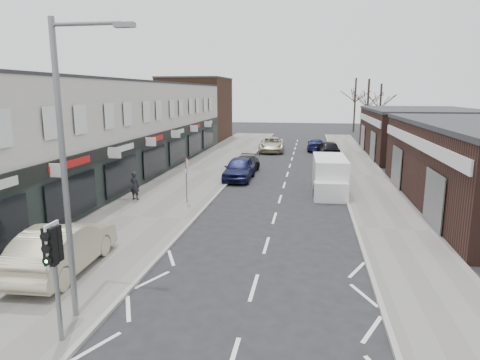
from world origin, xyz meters
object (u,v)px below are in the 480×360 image
at_px(warning_sign, 187,166).
at_px(parked_car_right_a, 334,169).
at_px(pedestrian, 135,186).
at_px(white_van, 330,176).
at_px(parked_car_right_c, 316,145).
at_px(parked_car_right_b, 328,148).
at_px(traffic_light, 54,255).
at_px(sedan_on_pavement, 63,247).
at_px(parked_car_left_a, 239,169).
at_px(parked_car_left_b, 245,165).
at_px(parked_car_left_c, 272,145).
at_px(street_lamp, 69,158).

height_order(warning_sign, parked_car_right_a, warning_sign).
xyz_separation_m(warning_sign, pedestrian, (-3.17, 0.04, -1.24)).
height_order(white_van, parked_car_right_c, white_van).
bearing_deg(white_van, parked_car_right_c, 90.19).
bearing_deg(parked_car_right_b, parked_car_right_a, 84.01).
xyz_separation_m(traffic_light, parked_car_right_a, (7.90, 23.47, -1.77)).
relative_size(sedan_on_pavement, parked_car_left_a, 1.07).
xyz_separation_m(sedan_on_pavement, pedestrian, (-1.59, 10.03, -0.01)).
height_order(sedan_on_pavement, parked_car_right_c, sedan_on_pavement).
bearing_deg(parked_car_left_b, parked_car_right_c, 72.94).
xyz_separation_m(pedestrian, parked_car_left_a, (4.95, 7.30, -0.14)).
relative_size(parked_car_left_c, parked_car_right_b, 1.19).
bearing_deg(parked_car_left_b, traffic_light, -87.45).
bearing_deg(parked_car_left_a, traffic_light, -92.57).
bearing_deg(white_van, pedestrian, -160.33).
bearing_deg(sedan_on_pavement, parked_car_left_a, -103.75).
bearing_deg(white_van, parked_car_left_c, 104.67).
distance_m(sedan_on_pavement, parked_car_right_a, 21.98).
bearing_deg(parked_car_left_c, street_lamp, -96.30).
height_order(pedestrian, parked_car_left_a, pedestrian).
relative_size(parked_car_left_b, parked_car_right_a, 1.15).
xyz_separation_m(parked_car_left_b, parked_car_left_c, (1.01, 12.54, 0.13)).
distance_m(pedestrian, parked_car_right_c, 26.55).
xyz_separation_m(parked_car_left_c, parked_car_right_a, (5.89, -13.26, -0.13)).
relative_size(traffic_light, pedestrian, 1.85).
height_order(traffic_light, sedan_on_pavement, traffic_light).
distance_m(parked_car_left_c, parked_car_right_b, 6.39).
bearing_deg(parked_car_left_b, parked_car_right_b, 60.46).
distance_m(street_lamp, parked_car_left_c, 35.80).
relative_size(sedan_on_pavement, parked_car_right_c, 1.14).
bearing_deg(parked_car_right_c, sedan_on_pavement, 76.64).
bearing_deg(parked_car_left_c, warning_sign, -99.82).
bearing_deg(parked_car_right_c, parked_car_right_b, 107.38).
bearing_deg(sedan_on_pavement, warning_sign, -101.82).
bearing_deg(parked_car_right_a, parked_car_left_c, -69.27).
height_order(parked_car_right_a, parked_car_right_b, parked_car_right_b).
bearing_deg(parked_car_left_a, pedestrian, -123.98).
relative_size(parked_car_left_a, parked_car_left_b, 1.08).
distance_m(warning_sign, sedan_on_pavement, 10.18).
distance_m(pedestrian, parked_car_left_a, 8.82).
height_order(sedan_on_pavement, pedestrian, sedan_on_pavement).
height_order(white_van, pedestrian, white_van).
bearing_deg(parked_car_right_b, street_lamp, 70.36).
bearing_deg(parked_car_right_b, parked_car_left_a, 55.90).
bearing_deg(street_lamp, parked_car_right_a, 70.17).
distance_m(warning_sign, parked_car_left_a, 7.68).
height_order(street_lamp, sedan_on_pavement, street_lamp).
bearing_deg(warning_sign, parked_car_left_a, 76.45).
bearing_deg(parked_car_left_a, parked_car_left_b, 90.37).
xyz_separation_m(warning_sign, parked_car_left_b, (1.76, 10.18, -1.55)).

